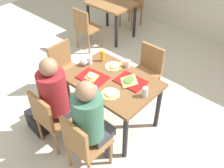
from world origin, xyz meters
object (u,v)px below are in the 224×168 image
at_px(main_table, 112,86).
at_px(foil_bundle, 84,62).
at_px(condiment_bottle, 102,56).
at_px(plastic_cup_c, 90,60).
at_px(background_chair_near, 85,26).
at_px(person_in_red, 57,95).
at_px(plastic_cup_a, 128,64).
at_px(background_chair_far, 133,4).
at_px(chair_far_side, 147,69).
at_px(background_table, 111,9).
at_px(chair_near_left, 50,116).
at_px(pizza_slice_b, 129,80).
at_px(tray_red_far, 131,81).
at_px(soda_can, 145,92).
at_px(handbag, 37,122).
at_px(paper_plate_center, 113,66).
at_px(pizza_slice_a, 92,76).
at_px(pizza_slice_c, 115,66).
at_px(person_in_brown_jacket, 91,120).
at_px(tray_red_near, 93,77).
at_px(chair_near_right, 83,143).
at_px(paper_plate_near_edge, 110,94).
at_px(plastic_cup_b, 94,90).
at_px(chair_left_end, 65,66).
at_px(pizza_slice_d, 110,94).

distance_m(main_table, foil_bundle, 0.51).
xyz_separation_m(main_table, condiment_bottle, (-0.37, 0.22, 0.18)).
relative_size(plastic_cup_c, background_chair_near, 0.12).
bearing_deg(person_in_red, plastic_cup_c, 103.77).
bearing_deg(plastic_cup_a, foil_bundle, -142.13).
bearing_deg(background_chair_far, person_in_red, -66.41).
xyz_separation_m(chair_far_side, background_table, (-1.69, 1.06, 0.13)).
relative_size(chair_near_left, pizza_slice_b, 3.09).
xyz_separation_m(tray_red_far, soda_can, (0.29, -0.10, 0.05)).
xyz_separation_m(plastic_cup_a, condiment_bottle, (-0.34, -0.12, 0.03)).
bearing_deg(foil_bundle, handbag, -100.99).
distance_m(paper_plate_center, background_chair_near, 1.78).
bearing_deg(foil_bundle, pizza_slice_a, -24.22).
height_order(chair_near_left, background_table, chair_near_left).
bearing_deg(condiment_bottle, background_chair_far, 119.20).
relative_size(pizza_slice_c, plastic_cup_a, 2.20).
height_order(person_in_brown_jacket, tray_red_near, person_in_brown_jacket).
relative_size(chair_far_side, foil_bundle, 8.33).
height_order(chair_far_side, paper_plate_center, chair_far_side).
xyz_separation_m(chair_near_right, paper_plate_near_edge, (-0.11, 0.56, 0.26)).
xyz_separation_m(person_in_brown_jacket, tray_red_near, (-0.48, 0.50, 0.02)).
relative_size(tray_red_far, background_chair_far, 0.43).
bearing_deg(tray_red_far, chair_far_side, 106.82).
bearing_deg(plastic_cup_b, background_chair_near, 140.01).
bearing_deg(background_table, plastic_cup_b, -51.71).
xyz_separation_m(main_table, background_table, (-1.69, 1.84, -0.02)).
distance_m(main_table, background_table, 2.50).
bearing_deg(tray_red_near, paper_plate_near_edge, -12.01).
relative_size(pizza_slice_b, plastic_cup_c, 2.70).
relative_size(pizza_slice_c, background_chair_near, 0.26).
height_order(plastic_cup_c, soda_can, soda_can).
bearing_deg(chair_far_side, plastic_cup_b, -88.53).
xyz_separation_m(main_table, paper_plate_center, (-0.17, 0.22, 0.10)).
relative_size(chair_far_side, plastic_cup_c, 8.33).
height_order(person_in_red, paper_plate_near_edge, person_in_red).
relative_size(chair_left_end, tray_red_far, 2.31).
bearing_deg(background_table, plastic_cup_c, -55.32).
xyz_separation_m(pizza_slice_a, pizza_slice_d, (0.39, -0.08, -0.01)).
xyz_separation_m(plastic_cup_a, background_chair_far, (-1.66, 2.24, -0.30)).
distance_m(pizza_slice_b, pizza_slice_d, 0.33).
bearing_deg(soda_can, plastic_cup_c, 177.60).
distance_m(chair_left_end, plastic_cup_a, 1.03).
relative_size(tray_red_far, pizza_slice_a, 1.62).
distance_m(plastic_cup_a, plastic_cup_b, 0.67).
xyz_separation_m(handbag, background_chair_near, (-1.05, 1.90, 0.34)).
relative_size(paper_plate_center, pizza_slice_d, 1.08).
bearing_deg(foil_bundle, pizza_slice_d, -17.29).
distance_m(paper_plate_center, pizza_slice_d, 0.57).
xyz_separation_m(person_in_brown_jacket, handbag, (-0.92, -0.16, -0.59)).
relative_size(chair_far_side, background_chair_far, 1.00).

